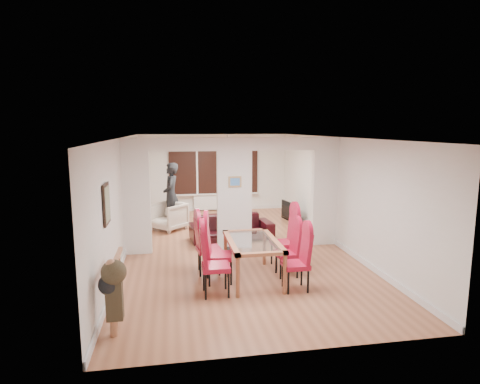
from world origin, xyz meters
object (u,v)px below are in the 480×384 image
object	(u,v)px
sofa	(232,228)
bowl	(232,213)
armchair	(168,216)
person	(171,195)
bottle	(219,210)
dining_chair_la	(216,262)
coffee_table	(225,219)
dining_chair_rb	(287,250)
dining_table	(253,260)
dining_chair_lc	(209,245)
dining_chair_lb	(219,251)
dining_chair_rc	(284,239)
dining_chair_ra	(296,260)
television	(287,212)

from	to	relation	value
sofa	bowl	bearing A→B (deg)	75.34
armchair	person	world-z (taller)	person
sofa	armchair	bearing A→B (deg)	135.42
bottle	dining_chair_la	bearing A→B (deg)	-97.36
dining_chair_la	coffee_table	xyz separation A→B (m)	(0.84, 5.09, -0.45)
sofa	bowl	distance (m)	1.87
dining_chair_rb	person	xyz separation A→B (m)	(-2.16, 4.26, 0.41)
dining_table	coffee_table	world-z (taller)	dining_table
armchair	dining_chair_lc	bearing A→B (deg)	-32.42
dining_chair_lb	dining_chair_rb	xyz separation A→B (m)	(1.32, 0.10, -0.08)
dining_chair_lc	dining_chair_rc	size ratio (longest dim) A/B	0.96
dining_chair_ra	person	size ratio (longest dim) A/B	0.58
armchair	person	distance (m)	0.63
dining_chair_rc	dining_table	bearing A→B (deg)	-147.62
dining_chair_la	armchair	xyz separation A→B (m)	(-0.82, 4.61, -0.20)
dining_chair_rc	bottle	distance (m)	4.17
dining_chair_la	dining_chair_ra	bearing A→B (deg)	-0.41
dining_chair_lc	sofa	world-z (taller)	dining_chair_lc
armchair	television	world-z (taller)	armchair
coffee_table	bowl	distance (m)	0.28
dining_chair_lc	dining_chair_rb	world-z (taller)	dining_chair_lc
dining_chair_ra	bowl	xyz separation A→B (m)	(-0.34, 5.23, -0.26)
dining_chair_ra	dining_chair_rb	bearing A→B (deg)	85.89
dining_chair_rb	armchair	xyz separation A→B (m)	(-2.25, 3.96, -0.13)
dining_chair_rc	television	bearing A→B (deg)	68.63
armchair	television	xyz separation A→B (m)	(3.54, 0.42, -0.09)
dining_chair_lb	dining_chair_lc	size ratio (longest dim) A/B	1.05
person	bottle	world-z (taller)	person
coffee_table	bottle	world-z (taller)	bottle
dining_chair_la	dining_chair_ra	xyz separation A→B (m)	(1.39, -0.04, -0.04)
dining_chair_la	dining_chair_lc	world-z (taller)	dining_chair_la
dining_chair_ra	sofa	xyz separation A→B (m)	(-0.62, 3.38, -0.23)
dining_chair_ra	armchair	xyz separation A→B (m)	(-2.21, 4.65, -0.16)
dining_chair_lb	armchair	bearing A→B (deg)	112.24
dining_chair_lb	sofa	bearing A→B (deg)	86.03
sofa	television	size ratio (longest dim) A/B	2.06
dining_chair_ra	television	bearing A→B (deg)	74.92
dining_chair_la	sofa	size ratio (longest dim) A/B	0.56
dining_chair_ra	person	bearing A→B (deg)	112.80
person	television	bearing A→B (deg)	96.22
dining_chair_lc	dining_chair_ra	size ratio (longest dim) A/B	1.04
dining_chair_lc	dining_chair_rb	xyz separation A→B (m)	(1.46, -0.41, -0.05)
dining_table	dining_chair_ra	size ratio (longest dim) A/B	1.51
dining_chair_lb	person	bearing A→B (deg)	110.22
dining_table	dining_chair_la	size ratio (longest dim) A/B	1.40
person	coffee_table	xyz separation A→B (m)	(1.56, 0.19, -0.80)
dining_table	dining_chair_lc	world-z (taller)	dining_chair_lc
sofa	armchair	distance (m)	2.03
dining_chair_la	television	xyz separation A→B (m)	(2.72, 5.02, -0.29)
dining_chair_ra	bowl	world-z (taller)	dining_chair_ra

